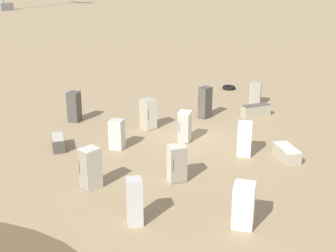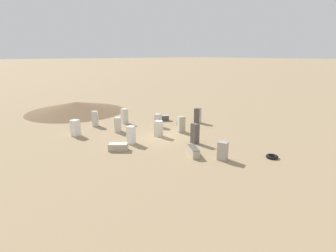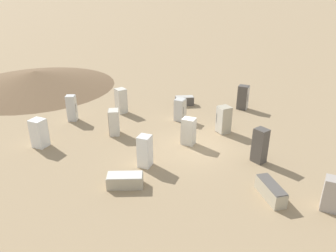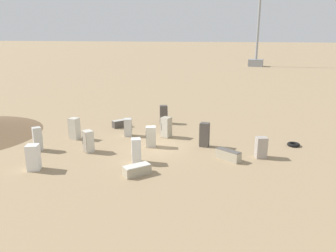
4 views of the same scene
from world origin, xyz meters
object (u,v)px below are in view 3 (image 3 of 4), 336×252
Objects in this scene: discarded_fridge_4 at (114,122)px; discarded_fridge_8 at (332,194)px; discarded_fridge_3 at (39,133)px; discarded_fridge_0 at (121,101)px; discarded_fridge_11 at (72,108)px; discarded_fridge_6 at (224,120)px; discarded_fridge_10 at (271,191)px; discarded_fridge_7 at (188,131)px; discarded_fridge_13 at (260,146)px; discarded_fridge_12 at (184,101)px; discarded_fridge_5 at (125,180)px; discarded_fridge_1 at (180,110)px; discarded_fridge_9 at (243,97)px; discarded_fridge_2 at (145,151)px.

discarded_fridge_4 reaches higher than discarded_fridge_8.
discarded_fridge_0 is at bearing 77.75° from discarded_fridge_3.
discarded_fridge_11 reaches higher than discarded_fridge_4.
discarded_fridge_6 is 0.91× the size of discarded_fridge_10.
discarded_fridge_7 is 4.25m from discarded_fridge_13.
discarded_fridge_5 is at bearing -22.38° from discarded_fridge_12.
discarded_fridge_13 reaches higher than discarded_fridge_5.
discarded_fridge_11 is at bearing 102.11° from discarded_fridge_3.
discarded_fridge_7 reaches higher than discarded_fridge_10.
discarded_fridge_5 is (1.41, -6.75, -0.54)m from discarded_fridge_3.
discarded_fridge_13 is at bearing 62.81° from discarded_fridge_11.
discarded_fridge_12 is (9.85, 6.15, 0.03)m from discarded_fridge_5.
discarded_fridge_7 is at bearing -112.49° from discarded_fridge_4.
discarded_fridge_7 reaches higher than discarded_fridge_4.
discarded_fridge_12 is at bearing 75.15° from discarded_fridge_13.
discarded_fridge_1 is 0.86× the size of discarded_fridge_5.
discarded_fridge_6 is at bearing 18.68° from discarded_fridge_12.
discarded_fridge_7 is at bearing 26.79° from discarded_fridge_3.
discarded_fridge_1 is at bearing 148.16° from discarded_fridge_8.
discarded_fridge_1 is 7.54m from discarded_fridge_11.
discarded_fridge_9 is (9.83, -2.61, 0.08)m from discarded_fridge_4.
discarded_fridge_13 is (-0.73, -7.01, 0.20)m from discarded_fridge_1.
discarded_fridge_9 reaches higher than discarded_fridge_10.
discarded_fridge_0 is at bearing 114.47° from discarded_fridge_10.
discarded_fridge_7 reaches higher than discarded_fridge_5.
discarded_fridge_3 is 0.94× the size of discarded_fridge_9.
discarded_fridge_4 is 9.03m from discarded_fridge_13.
discarded_fridge_4 is 0.92× the size of discarded_fridge_5.
discarded_fridge_3 is 3.98m from discarded_fridge_11.
discarded_fridge_6 is at bearing 79.69° from discarded_fridge_1.
discarded_fridge_5 is (-5.24, -8.11, -0.59)m from discarded_fridge_0.
discarded_fridge_10 is at bearing -4.18° from discarded_fridge_2.
discarded_fridge_9 is 7.98m from discarded_fridge_13.
discarded_fridge_13 is at bearing 25.39° from discarded_fridge_2.
discarded_fridge_4 is 0.94× the size of discarded_fridge_6.
discarded_fridge_2 reaches higher than discarded_fridge_12.
discarded_fridge_2 reaches higher than discarded_fridge_8.
discarded_fridge_5 is 5.54m from discarded_fridge_7.
discarded_fridge_8 is at bearing -32.55° from discarded_fridge_10.
discarded_fridge_10 is at bearing -173.07° from discarded_fridge_8.
discarded_fridge_9 is (14.02, -4.11, 0.05)m from discarded_fridge_3.
discarded_fridge_13 is at bearing 106.78° from discarded_fridge_5.
discarded_fridge_7 is 0.91× the size of discarded_fridge_9.
discarded_fridge_2 is 6.73m from discarded_fridge_3.
discarded_fridge_3 reaches higher than discarded_fridge_8.
discarded_fridge_1 is 0.93× the size of discarded_fridge_7.
discarded_fridge_6 is at bearing -29.70° from discarded_fridge_7.
discarded_fridge_12 is (11.27, -0.59, -0.51)m from discarded_fridge_3.
discarded_fridge_1 is at bearing 92.94° from discarded_fridge_2.
discarded_fridge_11 is (-0.09, 8.20, 0.04)m from discarded_fridge_2.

